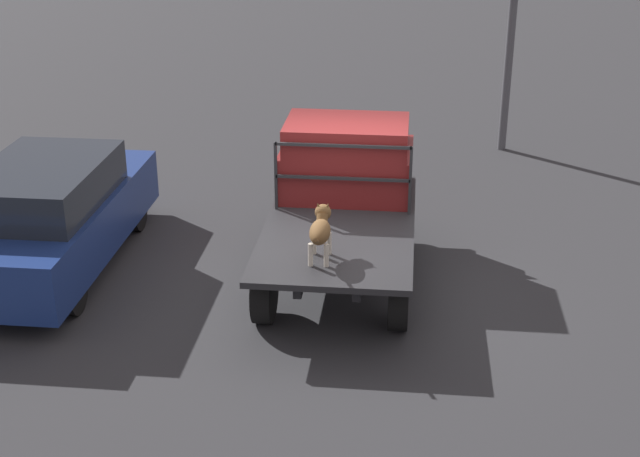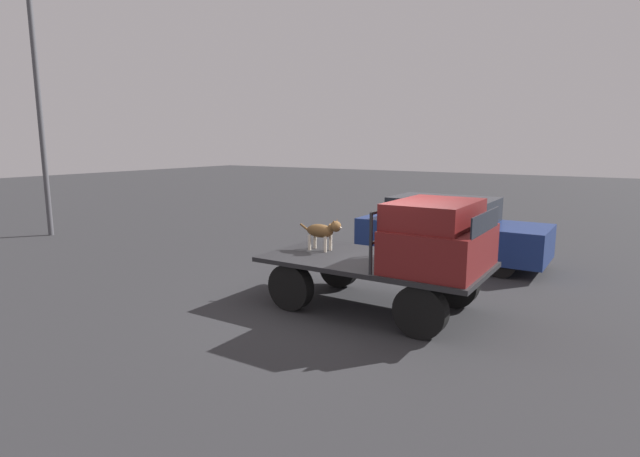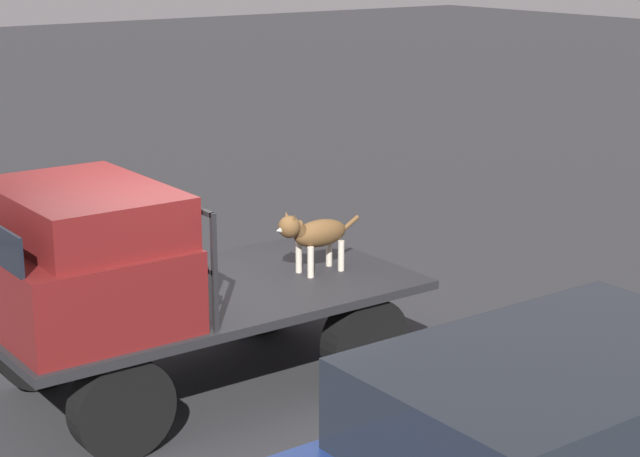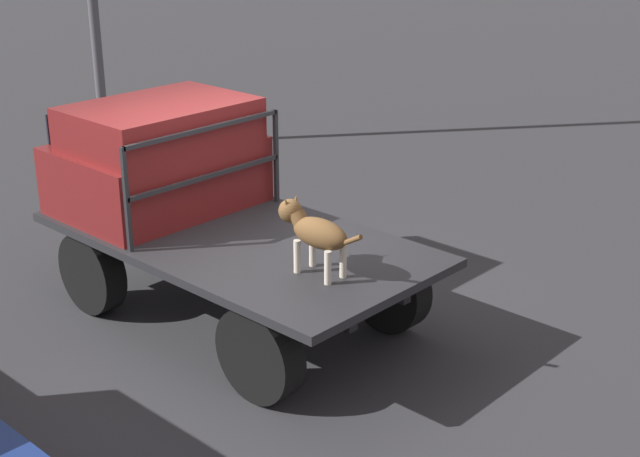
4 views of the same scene
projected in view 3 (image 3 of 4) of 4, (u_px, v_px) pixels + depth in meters
The scene contains 5 objects.
ground_plane at pixel (203, 385), 9.65m from camera, with size 80.00×80.00×0.00m, color #2D2D30.
flatbed_truck at pixel (201, 319), 9.48m from camera, with size 3.84×2.00×0.88m.
truck_cab at pixel (77, 258), 8.64m from camera, with size 1.42×1.88×1.09m.
truck_headboard at pixel (158, 229), 9.03m from camera, with size 0.04×1.88×0.97m.
dog at pixel (313, 234), 9.85m from camera, with size 0.94×0.25×0.63m.
Camera 3 is at (4.41, 7.84, 3.91)m, focal length 60.00 mm.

